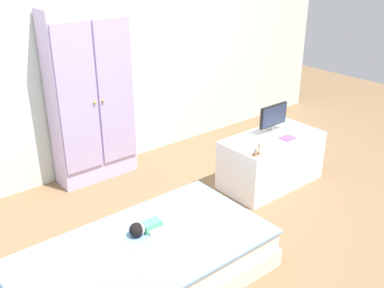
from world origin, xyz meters
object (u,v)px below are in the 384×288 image
Objects in this scene: wardrobe at (91,97)px; tv_monitor at (273,116)px; rocking_horse_toy at (258,150)px; bed at (142,266)px; doll at (146,227)px; book_purple at (288,138)px; tv_stand at (271,160)px.

tv_monitor is at bearing -39.86° from wardrobe.
bed is at bearing -170.15° from rocking_horse_toy.
book_purple is at bearing 5.77° from doll.
rocking_horse_toy is (0.78, -1.30, -0.28)m from wardrobe.
rocking_horse_toy is at bearing -151.61° from tv_monitor.
doll is 1.52m from wardrobe.
wardrobe is at bearing 140.14° from tv_monitor.
tv_stand is (1.66, 0.39, 0.09)m from bed.
wardrobe reaches higher than tv_stand.
rocking_horse_toy is (-0.38, -0.17, 0.28)m from tv_stand.
doll is 3.74× the size of rocking_horse_toy.
book_purple is (1.61, 0.16, 0.15)m from doll.
book_purple is at bearing 9.30° from bed.
book_purple is (0.45, 0.06, -0.04)m from rocking_horse_toy.
wardrobe is 12.58× the size of book_purple.
bed is 13.41× the size of book_purple.
book_purple reaches higher than doll.
tv_monitor is (0.08, 0.08, 0.38)m from tv_stand.
book_purple is at bearing -57.53° from tv_stand.
book_purple is at bearing 7.77° from rocking_horse_toy.
doll is at bearing -167.70° from tv_monitor.
wardrobe is at bearing 135.01° from book_purple.
bed is 0.25m from doll.
tv_monitor is at bearing 85.53° from book_purple.
wardrobe reaches higher than doll.
tv_stand is at bearing 13.30° from bed.
tv_stand is at bearing 122.47° from book_purple.
wardrobe is 15.02× the size of rocking_horse_toy.
tv_monitor is (1.25, -1.04, -0.18)m from wardrobe.
tv_stand is at bearing -135.63° from tv_monitor.
book_purple is (0.07, -0.11, 0.24)m from tv_stand.
tv_monitor is at bearing 15.24° from bed.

